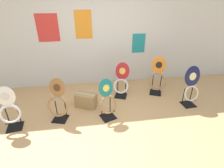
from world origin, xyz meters
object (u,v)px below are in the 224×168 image
object	(u,v)px
toilet_seat_display_white_plain	(9,110)
toilet_seat_display_navy_moon	(191,87)
toilet_seat_display_crimson_swirl	(121,82)
storage_box	(86,100)
toilet_seat_display_teal_sax	(107,100)
toilet_seat_display_orange_sun	(157,78)
toilet_seat_display_woodgrain	(58,103)
paint_can	(55,95)

from	to	relation	value
toilet_seat_display_white_plain	toilet_seat_display_navy_moon	bearing A→B (deg)	3.86
toilet_seat_display_navy_moon	toilet_seat_display_crimson_swirl	size ratio (longest dim) A/B	1.12
storage_box	toilet_seat_display_teal_sax	bearing A→B (deg)	-45.91
toilet_seat_display_teal_sax	toilet_seat_display_orange_sun	bearing A→B (deg)	30.61
toilet_seat_display_teal_sax	toilet_seat_display_woodgrain	bearing A→B (deg)	175.86
toilet_seat_display_woodgrain	toilet_seat_display_crimson_swirl	distance (m)	1.55
toilet_seat_display_woodgrain	toilet_seat_display_navy_moon	distance (m)	2.81
toilet_seat_display_orange_sun	toilet_seat_display_woodgrain	bearing A→B (deg)	-162.58
toilet_seat_display_crimson_swirl	toilet_seat_display_white_plain	world-z (taller)	toilet_seat_display_white_plain
toilet_seat_display_woodgrain	paint_can	bearing A→B (deg)	104.23
toilet_seat_display_crimson_swirl	paint_can	size ratio (longest dim) A/B	4.92
toilet_seat_display_teal_sax	paint_can	distance (m)	1.46
paint_can	toilet_seat_display_white_plain	bearing A→B (deg)	-124.40
toilet_seat_display_white_plain	paint_can	distance (m)	1.15
paint_can	storage_box	xyz separation A→B (m)	(0.73, -0.42, 0.07)
toilet_seat_display_teal_sax	toilet_seat_display_crimson_swirl	bearing A→B (deg)	60.94
toilet_seat_display_teal_sax	toilet_seat_display_white_plain	size ratio (longest dim) A/B	0.96
toilet_seat_display_teal_sax	paint_can	bearing A→B (deg)	143.39
toilet_seat_display_navy_moon	toilet_seat_display_orange_sun	world-z (taller)	toilet_seat_display_navy_moon
toilet_seat_display_crimson_swirl	paint_can	world-z (taller)	toilet_seat_display_crimson_swirl
toilet_seat_display_white_plain	toilet_seat_display_woodgrain	bearing A→B (deg)	8.96
toilet_seat_display_crimson_swirl	toilet_seat_display_teal_sax	world-z (taller)	toilet_seat_display_teal_sax
toilet_seat_display_orange_sun	toilet_seat_display_white_plain	distance (m)	3.20
toilet_seat_display_orange_sun	toilet_seat_display_white_plain	bearing A→B (deg)	-164.77
toilet_seat_display_navy_moon	storage_box	bearing A→B (deg)	173.74
toilet_seat_display_crimson_swirl	toilet_seat_display_orange_sun	bearing A→B (deg)	0.36
toilet_seat_display_orange_sun	storage_box	world-z (taller)	toilet_seat_display_orange_sun
toilet_seat_display_woodgrain	toilet_seat_display_crimson_swirl	size ratio (longest dim) A/B	1.07
toilet_seat_display_navy_moon	toilet_seat_display_crimson_swirl	world-z (taller)	toilet_seat_display_navy_moon
toilet_seat_display_orange_sun	toilet_seat_display_teal_sax	world-z (taller)	toilet_seat_display_orange_sun
toilet_seat_display_navy_moon	storage_box	size ratio (longest dim) A/B	1.79
toilet_seat_display_white_plain	storage_box	bearing A→B (deg)	20.09
toilet_seat_display_woodgrain	paint_can	xyz separation A→B (m)	(-0.20, 0.78, -0.30)
storage_box	toilet_seat_display_orange_sun	bearing A→B (deg)	11.27
toilet_seat_display_navy_moon	toilet_seat_display_crimson_swirl	xyz separation A→B (m)	(-1.43, 0.59, -0.06)
toilet_seat_display_woodgrain	toilet_seat_display_white_plain	world-z (taller)	toilet_seat_display_woodgrain
toilet_seat_display_orange_sun	storage_box	distance (m)	1.79
toilet_seat_display_navy_moon	toilet_seat_display_white_plain	bearing A→B (deg)	-176.14
toilet_seat_display_navy_moon	toilet_seat_display_crimson_swirl	distance (m)	1.55
toilet_seat_display_crimson_swirl	toilet_seat_display_teal_sax	distance (m)	0.89
toilet_seat_display_woodgrain	toilet_seat_display_teal_sax	world-z (taller)	toilet_seat_display_woodgrain
toilet_seat_display_crimson_swirl	storage_box	bearing A→B (deg)	-158.14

